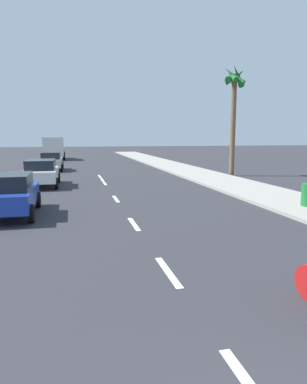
# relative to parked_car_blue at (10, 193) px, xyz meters

# --- Properties ---
(ground_plane) EXTENTS (160.00, 160.00, 0.00)m
(ground_plane) POSITION_rel_parked_car_blue_xyz_m (4.22, 7.55, -0.84)
(ground_plane) COLOR #2D2D33
(sidewalk_strip) EXTENTS (3.60, 80.00, 0.14)m
(sidewalk_strip) POSITION_rel_parked_car_blue_xyz_m (11.67, 9.55, -0.77)
(sidewalk_strip) COLOR #9E998E
(sidewalk_strip) RESTS_ON ground
(lane_stripe_2) EXTENTS (0.16, 1.80, 0.01)m
(lane_stripe_2) POSITION_rel_parked_car_blue_xyz_m (4.22, -6.64, -0.83)
(lane_stripe_2) COLOR white
(lane_stripe_2) RESTS_ON ground
(lane_stripe_3) EXTENTS (0.16, 1.80, 0.01)m
(lane_stripe_3) POSITION_rel_parked_car_blue_xyz_m (4.22, -2.30, -0.83)
(lane_stripe_3) COLOR white
(lane_stripe_3) RESTS_ON ground
(lane_stripe_4) EXTENTS (0.16, 1.80, 0.01)m
(lane_stripe_4) POSITION_rel_parked_car_blue_xyz_m (4.22, 2.66, -0.83)
(lane_stripe_4) COLOR white
(lane_stripe_4) RESTS_ON ground
(lane_stripe_5) EXTENTS (0.16, 1.80, 0.01)m
(lane_stripe_5) POSITION_rel_parked_car_blue_xyz_m (4.22, 8.43, -0.83)
(lane_stripe_5) COLOR white
(lane_stripe_5) RESTS_ON ground
(lane_stripe_6) EXTENTS (0.16, 1.80, 0.01)m
(lane_stripe_6) POSITION_rel_parked_car_blue_xyz_m (4.22, 10.10, -0.83)
(lane_stripe_6) COLOR white
(lane_stripe_6) RESTS_ON ground
(lane_stripe_7) EXTENTS (0.16, 1.80, 0.01)m
(lane_stripe_7) POSITION_rel_parked_car_blue_xyz_m (4.22, 12.36, -0.83)
(lane_stripe_7) COLOR white
(lane_stripe_7) RESTS_ON ground
(parked_car_blue) EXTENTS (1.87, 4.01, 1.57)m
(parked_car_blue) POSITION_rel_parked_car_blue_xyz_m (0.00, 0.00, 0.00)
(parked_car_blue) COLOR #1E389E
(parked_car_blue) RESTS_ON ground
(parked_car_white) EXTENTS (2.02, 4.33, 1.57)m
(parked_car_white) POSITION_rel_parked_car_blue_xyz_m (0.49, 7.91, 0.00)
(parked_car_white) COLOR white
(parked_car_white) RESTS_ON ground
(parked_car_silver) EXTENTS (1.94, 4.11, 1.57)m
(parked_car_silver) POSITION_rel_parked_car_blue_xyz_m (0.56, 17.67, 0.00)
(parked_car_silver) COLOR #B7BABF
(parked_car_silver) RESTS_ON ground
(delivery_truck) EXTENTS (2.76, 6.28, 2.80)m
(delivery_truck) POSITION_rel_parked_car_blue_xyz_m (0.13, 32.56, 0.67)
(delivery_truck) COLOR #23478C
(delivery_truck) RESTS_ON ground
(palm_tree_far) EXTENTS (1.83, 1.66, 7.97)m
(palm_tree_far) POSITION_rel_parked_car_blue_xyz_m (13.81, 10.50, 5.08)
(palm_tree_far) COLOR brown
(palm_tree_far) RESTS_ON ground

